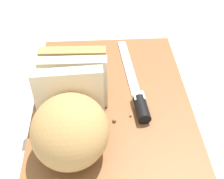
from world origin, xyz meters
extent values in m
plane|color=silver|center=(0.00, 0.00, 0.00)|extent=(3.00, 3.00, 0.00)
cube|color=brown|center=(0.00, 0.00, 0.01)|extent=(0.40, 0.30, 0.02)
ellipsoid|color=tan|center=(-0.10, 0.07, 0.07)|extent=(0.12, 0.12, 0.10)
cube|color=beige|center=(-0.03, 0.07, 0.07)|extent=(0.03, 0.11, 0.10)
cube|color=beige|center=(0.00, 0.06, 0.07)|extent=(0.03, 0.11, 0.10)
cube|color=tan|center=(0.03, 0.06, 0.07)|extent=(0.03, 0.11, 0.10)
cube|color=silver|center=(0.09, -0.04, 0.02)|extent=(0.19, 0.03, 0.00)
cylinder|color=black|center=(-0.03, -0.05, 0.03)|extent=(0.05, 0.03, 0.02)
cube|color=silver|center=(-0.01, -0.05, 0.03)|extent=(0.02, 0.02, 0.02)
sphere|color=#996633|center=(0.01, -0.06, 0.03)|extent=(0.01, 0.01, 0.01)
sphere|color=#996633|center=(-0.04, -0.03, 0.02)|extent=(0.00, 0.00, 0.00)
sphere|color=#996633|center=(-0.05, 0.00, 0.03)|extent=(0.01, 0.01, 0.01)
sphere|color=#996633|center=(-0.02, 0.02, 0.03)|extent=(0.01, 0.01, 0.01)
camera|label=1|loc=(-0.35, 0.03, 0.40)|focal=44.55mm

